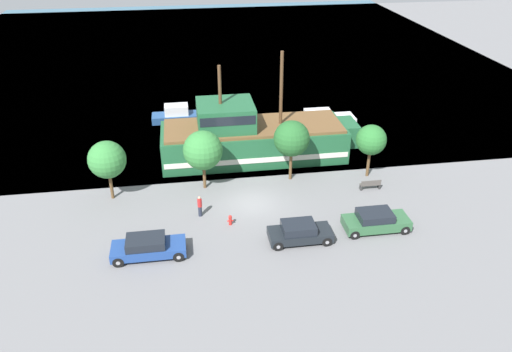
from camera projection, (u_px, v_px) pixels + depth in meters
ground_plane at (252, 203)px, 37.49m from camera, size 160.00×160.00×0.00m
water_surface at (210, 52)px, 75.62m from camera, size 80.00×80.00×0.00m
pirate_ship at (251, 137)px, 43.44m from camera, size 17.15×5.49×9.34m
moored_boat_dockside at (180, 115)px, 51.42m from camera, size 5.96×1.93×1.72m
moored_boat_outer at (322, 120)px, 50.23m from camera, size 6.48×2.18×1.66m
parked_car_curb_front at (148, 247)px, 31.58m from camera, size 4.68×1.91×1.39m
parked_car_curb_mid at (300, 232)px, 33.00m from camera, size 4.19×1.86×1.39m
parked_car_curb_rear at (376, 221)px, 34.13m from camera, size 4.48×1.91×1.45m
fire_hydrant at (230, 220)px, 34.82m from camera, size 0.42×0.25×0.76m
bench_promenade_east at (370, 185)px, 39.09m from camera, size 1.61×0.45×0.85m
pedestrian_walking_near at (200, 206)px, 35.61m from camera, size 0.32×0.32×1.61m
tree_row_east at (107, 160)px, 36.61m from camera, size 2.80×2.80×4.68m
tree_row_mideast at (203, 150)px, 38.00m from camera, size 3.04×3.04×4.80m
tree_row_midwest at (292, 139)px, 39.08m from camera, size 2.85×2.85×5.05m
tree_row_west at (371, 140)px, 39.74m from camera, size 2.44×2.44×4.47m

